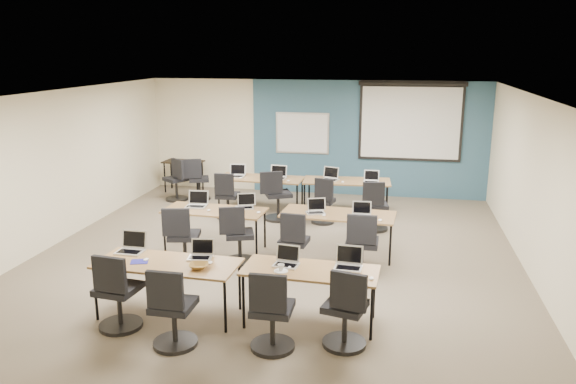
% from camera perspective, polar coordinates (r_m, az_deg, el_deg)
% --- Properties ---
extents(floor, '(8.00, 9.00, 0.02)m').
position_cam_1_polar(floor, '(9.49, -1.30, -6.62)').
color(floor, '#6B6354').
rests_on(floor, ground).
extents(ceiling, '(8.00, 9.00, 0.02)m').
position_cam_1_polar(ceiling, '(8.89, -1.40, 9.86)').
color(ceiling, white).
rests_on(ceiling, ground).
extents(wall_back, '(8.00, 0.04, 2.70)m').
position_cam_1_polar(wall_back, '(13.45, 2.78, 5.57)').
color(wall_back, beige).
rests_on(wall_back, ground).
extents(wall_front, '(8.00, 0.04, 2.70)m').
position_cam_1_polar(wall_front, '(5.00, -12.61, -10.08)').
color(wall_front, beige).
rests_on(wall_front, ground).
extents(wall_left, '(0.04, 9.00, 2.70)m').
position_cam_1_polar(wall_left, '(10.67, -22.83, 2.17)').
color(wall_left, beige).
rests_on(wall_left, ground).
extents(wall_right, '(0.04, 9.00, 2.70)m').
position_cam_1_polar(wall_right, '(9.13, 23.98, 0.16)').
color(wall_right, beige).
rests_on(wall_right, ground).
extents(blue_accent_panel, '(5.50, 0.04, 2.70)m').
position_cam_1_polar(blue_accent_panel, '(13.30, 8.12, 5.34)').
color(blue_accent_panel, '#3D5977').
rests_on(blue_accent_panel, wall_back).
extents(whiteboard, '(1.28, 0.03, 0.98)m').
position_cam_1_polar(whiteboard, '(13.41, 1.46, 5.99)').
color(whiteboard, silver).
rests_on(whiteboard, wall_back).
extents(projector_screen, '(2.40, 0.10, 1.82)m').
position_cam_1_polar(projector_screen, '(13.15, 12.36, 7.42)').
color(projector_screen, black).
rests_on(projector_screen, wall_back).
extents(training_table_front_left, '(1.84, 0.77, 0.73)m').
position_cam_1_polar(training_table_front_left, '(7.44, -12.12, -7.31)').
color(training_table_front_left, brown).
rests_on(training_table_front_left, floor).
extents(training_table_front_right, '(1.69, 0.71, 0.73)m').
position_cam_1_polar(training_table_front_right, '(7.07, 2.27, -8.22)').
color(training_table_front_right, brown).
rests_on(training_table_front_right, floor).
extents(training_table_mid_left, '(1.73, 0.72, 0.73)m').
position_cam_1_polar(training_table_mid_left, '(9.67, -7.46, -2.06)').
color(training_table_mid_left, brown).
rests_on(training_table_mid_left, floor).
extents(training_table_mid_right, '(1.88, 0.78, 0.73)m').
position_cam_1_polar(training_table_mid_right, '(9.41, 5.10, -2.43)').
color(training_table_mid_right, brown).
rests_on(training_table_mid_right, floor).
extents(training_table_back_left, '(1.81, 0.75, 0.73)m').
position_cam_1_polar(training_table_back_left, '(11.99, -2.78, 1.26)').
color(training_table_back_left, olive).
rests_on(training_table_back_left, floor).
extents(training_table_back_right, '(1.80, 0.75, 0.73)m').
position_cam_1_polar(training_table_back_right, '(11.79, 5.98, 0.97)').
color(training_table_back_right, brown).
rests_on(training_table_back_right, floor).
extents(laptop_0, '(0.36, 0.30, 0.27)m').
position_cam_1_polar(laptop_0, '(7.91, -15.62, -5.38)').
color(laptop_0, '#B0AFB6').
rests_on(laptop_0, training_table_front_left).
extents(mouse_0, '(0.07, 0.10, 0.03)m').
position_cam_1_polar(mouse_0, '(7.55, -14.22, -6.67)').
color(mouse_0, white).
rests_on(mouse_0, training_table_front_left).
extents(task_chair_0, '(0.54, 0.54, 1.02)m').
position_cam_1_polar(task_chair_0, '(7.33, -16.97, -10.25)').
color(task_chair_0, black).
rests_on(task_chair_0, floor).
extents(laptop_1, '(0.30, 0.26, 0.23)m').
position_cam_1_polar(laptop_1, '(7.49, -8.85, -6.17)').
color(laptop_1, '#B1B1B4').
rests_on(laptop_1, training_table_front_left).
extents(mouse_1, '(0.08, 0.11, 0.04)m').
position_cam_1_polar(mouse_1, '(7.29, -7.93, -7.13)').
color(mouse_1, white).
rests_on(mouse_1, training_table_front_left).
extents(task_chair_1, '(0.53, 0.53, 1.01)m').
position_cam_1_polar(task_chair_1, '(6.76, -11.69, -12.09)').
color(task_chair_1, black).
rests_on(task_chair_1, floor).
extents(laptop_2, '(0.31, 0.26, 0.24)m').
position_cam_1_polar(laptop_2, '(7.17, -0.13, -6.94)').
color(laptop_2, beige).
rests_on(laptop_2, training_table_front_right).
extents(mouse_2, '(0.08, 0.11, 0.03)m').
position_cam_1_polar(mouse_2, '(7.06, 0.17, -7.71)').
color(mouse_2, white).
rests_on(mouse_2, training_table_front_right).
extents(task_chair_2, '(0.52, 0.52, 1.00)m').
position_cam_1_polar(task_chair_2, '(6.57, -1.70, -12.62)').
color(task_chair_2, black).
rests_on(task_chair_2, floor).
extents(laptop_3, '(0.34, 0.29, 0.26)m').
position_cam_1_polar(laptop_3, '(7.12, 6.17, -7.13)').
color(laptop_3, silver).
rests_on(laptop_3, training_table_front_right).
extents(mouse_3, '(0.08, 0.10, 0.03)m').
position_cam_1_polar(mouse_3, '(6.83, 8.48, -8.66)').
color(mouse_3, white).
rests_on(mouse_3, training_table_front_right).
extents(task_chair_3, '(0.52, 0.52, 1.00)m').
position_cam_1_polar(task_chair_3, '(6.65, 5.87, -12.34)').
color(task_chair_3, black).
rests_on(task_chair_3, floor).
extents(laptop_4, '(0.35, 0.30, 0.26)m').
position_cam_1_polar(laptop_4, '(9.89, -9.24, -1.09)').
color(laptop_4, '#B2B2BE').
rests_on(laptop_4, training_table_mid_left).
extents(mouse_4, '(0.07, 0.10, 0.03)m').
position_cam_1_polar(mouse_4, '(9.60, -8.06, -1.85)').
color(mouse_4, white).
rests_on(mouse_4, training_table_mid_left).
extents(task_chair_4, '(0.53, 0.53, 1.01)m').
position_cam_1_polar(task_chair_4, '(9.10, -10.65, -5.01)').
color(task_chair_4, black).
rests_on(task_chair_4, floor).
extents(laptop_5, '(0.31, 0.27, 0.24)m').
position_cam_1_polar(laptop_5, '(9.71, -4.36, -1.26)').
color(laptop_5, silver).
rests_on(laptop_5, training_table_mid_left).
extents(mouse_5, '(0.07, 0.11, 0.04)m').
position_cam_1_polar(mouse_5, '(9.39, -3.00, -2.08)').
color(mouse_5, white).
rests_on(mouse_5, training_table_mid_left).
extents(task_chair_5, '(0.52, 0.50, 0.99)m').
position_cam_1_polar(task_chair_5, '(9.12, -5.12, -4.83)').
color(task_chair_5, black).
rests_on(task_chair_5, floor).
extents(laptop_6, '(0.31, 0.26, 0.23)m').
position_cam_1_polar(laptop_6, '(9.40, 2.84, -1.77)').
color(laptop_6, '#B0B0BD').
rests_on(laptop_6, training_table_mid_right).
extents(mouse_6, '(0.06, 0.09, 0.03)m').
position_cam_1_polar(mouse_6, '(9.24, 3.68, -2.38)').
color(mouse_6, white).
rests_on(mouse_6, training_table_mid_right).
extents(task_chair_6, '(0.48, 0.48, 0.97)m').
position_cam_1_polar(task_chair_6, '(8.81, 0.58, -5.55)').
color(task_chair_6, black).
rests_on(task_chair_6, floor).
extents(laptop_7, '(0.31, 0.26, 0.24)m').
position_cam_1_polar(laptop_7, '(9.26, 7.47, -2.12)').
color(laptop_7, '#AFB0B2').
rests_on(laptop_7, training_table_mid_right).
extents(mouse_7, '(0.06, 0.10, 0.04)m').
position_cam_1_polar(mouse_7, '(9.07, 9.34, -2.84)').
color(mouse_7, white).
rests_on(mouse_7, training_table_mid_right).
extents(task_chair_7, '(0.55, 0.55, 1.03)m').
position_cam_1_polar(task_chair_7, '(8.66, 7.49, -5.83)').
color(task_chair_7, black).
rests_on(task_chair_7, floor).
extents(laptop_8, '(0.34, 0.29, 0.26)m').
position_cam_1_polar(laptop_8, '(12.11, -5.23, 1.88)').
color(laptop_8, '#B6B6C2').
rests_on(laptop_8, training_table_back_left).
extents(mouse_8, '(0.09, 0.12, 0.04)m').
position_cam_1_polar(mouse_8, '(11.94, -4.82, 1.45)').
color(mouse_8, white).
rests_on(mouse_8, training_table_back_left).
extents(task_chair_8, '(0.49, 0.49, 0.97)m').
position_cam_1_polar(task_chair_8, '(11.57, -6.22, -0.75)').
color(task_chair_8, black).
rests_on(task_chair_8, floor).
extents(laptop_9, '(0.35, 0.30, 0.27)m').
position_cam_1_polar(laptop_9, '(11.91, -1.04, 1.73)').
color(laptop_9, '#B9B8C2').
rests_on(laptop_9, training_table_back_left).
extents(mouse_9, '(0.09, 0.11, 0.03)m').
position_cam_1_polar(mouse_9, '(11.63, 0.03, 1.15)').
color(mouse_9, white).
rests_on(mouse_9, training_table_back_left).
extents(task_chair_9, '(0.60, 0.56, 1.04)m').
position_cam_1_polar(task_chair_9, '(11.37, -1.17, -0.77)').
color(task_chair_9, black).
rests_on(task_chair_9, floor).
extents(laptop_10, '(0.34, 0.29, 0.26)m').
position_cam_1_polar(laptop_10, '(11.80, 4.34, 1.56)').
color(laptop_10, '#A0A0AA').
rests_on(laptop_10, training_table_back_right).
extents(mouse_10, '(0.07, 0.10, 0.03)m').
position_cam_1_polar(mouse_10, '(11.58, 5.57, 1.02)').
color(mouse_10, white).
rests_on(mouse_10, training_table_back_right).
extents(task_chair_10, '(0.46, 0.46, 0.95)m').
position_cam_1_polar(task_chair_10, '(11.17, 3.60, -1.29)').
color(task_chair_10, black).
rests_on(task_chair_10, floor).
extents(laptop_11, '(0.31, 0.26, 0.24)m').
position_cam_1_polar(laptop_11, '(11.68, 8.46, 1.29)').
color(laptop_11, silver).
rests_on(laptop_11, training_table_back_right).
extents(mouse_11, '(0.09, 0.12, 0.04)m').
position_cam_1_polar(mouse_11, '(11.44, 9.53, 0.74)').
color(mouse_11, white).
rests_on(mouse_11, training_table_back_right).
extents(task_chair_11, '(0.51, 0.51, 0.99)m').
position_cam_1_polar(task_chair_11, '(10.85, 8.80, -1.83)').
color(task_chair_11, black).
rests_on(task_chair_11, floor).
extents(blue_mousepad, '(0.27, 0.24, 0.01)m').
position_cam_1_polar(blue_mousepad, '(7.53, -14.86, -6.84)').
color(blue_mousepad, navy).
rests_on(blue_mousepad, training_table_front_left).
extents(snack_bowl, '(0.31, 0.31, 0.07)m').
position_cam_1_polar(snack_bowl, '(7.15, -9.06, -7.41)').
color(snack_bowl, brown).
rests_on(snack_bowl, training_table_front_left).
extents(snack_plate, '(0.20, 0.20, 0.01)m').
position_cam_1_polar(snack_plate, '(6.98, -0.73, -8.03)').
color(snack_plate, white).
rests_on(snack_plate, training_table_front_right).
extents(coffee_cup, '(0.09, 0.09, 0.07)m').
position_cam_1_polar(coffee_cup, '(6.97, -0.72, -7.70)').
color(coffee_cup, white).
rests_on(coffee_cup, snack_plate).
extents(utility_table, '(0.94, 0.52, 0.75)m').
position_cam_1_polar(utility_table, '(13.91, -10.59, 2.74)').
color(utility_table, black).
rests_on(utility_table, floor).
extents(spare_chair_a, '(0.53, 0.50, 0.99)m').
position_cam_1_polar(spare_chair_a, '(13.07, -9.17, 0.93)').
color(spare_chair_a, black).
rests_on(spare_chair_a, floor).
extents(spare_chair_b, '(0.59, 0.52, 1.00)m').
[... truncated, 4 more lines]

